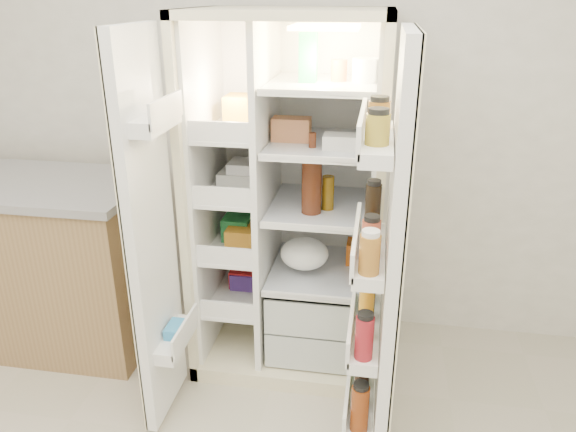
# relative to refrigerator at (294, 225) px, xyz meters

# --- Properties ---
(wall_back) EXTENTS (4.00, 0.02, 2.70)m
(wall_back) POSITION_rel_refrigerator_xyz_m (-0.06, 0.35, 0.61)
(wall_back) COLOR silver
(wall_back) RESTS_ON floor
(refrigerator) EXTENTS (0.92, 0.70, 1.80)m
(refrigerator) POSITION_rel_refrigerator_xyz_m (0.00, 0.00, 0.00)
(refrigerator) COLOR beige
(refrigerator) RESTS_ON floor
(freezer_door) EXTENTS (0.15, 0.40, 1.72)m
(freezer_door) POSITION_rel_refrigerator_xyz_m (-0.52, -0.60, 0.15)
(freezer_door) COLOR white
(freezer_door) RESTS_ON floor
(fridge_door) EXTENTS (0.17, 0.58, 1.72)m
(fridge_door) POSITION_rel_refrigerator_xyz_m (0.46, -0.69, 0.13)
(fridge_door) COLOR white
(fridge_door) RESTS_ON floor
(kitchen_counter) EXTENTS (1.31, 0.70, 0.95)m
(kitchen_counter) POSITION_rel_refrigerator_xyz_m (-1.43, -0.13, -0.27)
(kitchen_counter) COLOR olive
(kitchen_counter) RESTS_ON floor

